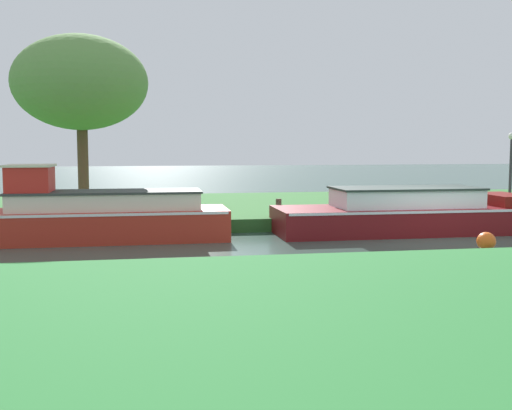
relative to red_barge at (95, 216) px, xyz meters
The scene contains 9 objects.
ground_plane 9.51m from the red_barge, ahead, with size 120.00×120.00×0.00m, color #324F46.
riverbank_far 11.06m from the red_barge, 31.65° to the left, with size 72.00×10.00×0.40m, color #306C2D.
red_barge is the anchor object (origin of this frame).
maroon_narrowboat 8.97m from the red_barge, ahead, with size 7.56×2.37×1.35m.
willow_tree_left 6.46m from the red_barge, 98.67° to the left, with size 4.58×4.43×5.92m.
lamp_post 13.92m from the red_barge, ahead, with size 0.24×0.24×2.61m.
mooring_post_near 8.46m from the red_barge, ahead, with size 0.19×0.19×0.50m, color #4F4124.
mooring_post_far 5.59m from the red_barge, 14.78° to the left, with size 0.18×0.18×0.54m, color #493F2F.
channel_buoy 10.20m from the red_barge, 19.07° to the right, with size 0.46×0.46×0.46m, color #E55919.
Camera 1 is at (-8.04, -16.31, 2.63)m, focal length 44.33 mm.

